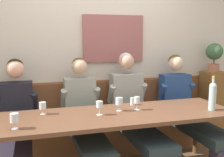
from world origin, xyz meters
The scene contains 17 objects.
room_wall_back centered at (0.00, 1.09, 1.40)m, with size 6.80×0.12×2.80m.
wood_wainscot_panel centered at (0.00, 1.04, 0.48)m, with size 6.80×0.03×0.95m, color brown.
wall_bench centered at (0.00, 0.83, 0.28)m, with size 2.84×0.42×0.94m.
dining_table centered at (0.00, 0.11, 0.67)m, with size 2.54×0.81×0.74m.
person_center_left_seat centered at (-1.05, 0.47, 0.64)m, with size 0.48×1.29×1.29m.
person_center_right_seat centered at (-0.29, 0.44, 0.61)m, with size 0.49×1.28×1.29m.
person_right_seat centered at (0.33, 0.48, 0.65)m, with size 0.51×1.29×1.34m.
person_left_seat centered at (1.06, 0.46, 0.63)m, with size 0.51×1.28×1.30m.
wine_bottle_green_tall centered at (1.03, -0.06, 0.91)m, with size 0.08×0.08×0.38m.
wine_glass_left_end centered at (0.04, 0.20, 0.84)m, with size 0.08×0.08×0.15m.
wine_glass_center_front centered at (0.24, 0.19, 0.85)m, with size 0.06×0.06×0.15m.
wine_glass_center_rear centered at (-0.77, 0.31, 0.83)m, with size 0.07×0.07×0.13m.
wine_glass_right_end centered at (-1.02, -0.10, 0.83)m, with size 0.08×0.08×0.14m.
wine_glass_by_bottle centered at (-0.20, 0.11, 0.84)m, with size 0.07×0.07×0.15m.
water_tumbler_left centered at (0.28, 0.41, 0.78)m, with size 0.06×0.06×0.09m, color silver.
corner_pedestal centered at (1.72, 0.86, 0.52)m, with size 0.28×0.28×1.03m, color brown.
potted_plant centered at (1.72, 0.86, 1.29)m, with size 0.24×0.24×0.42m.
Camera 1 is at (-0.86, -2.55, 1.55)m, focal length 43.67 mm.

